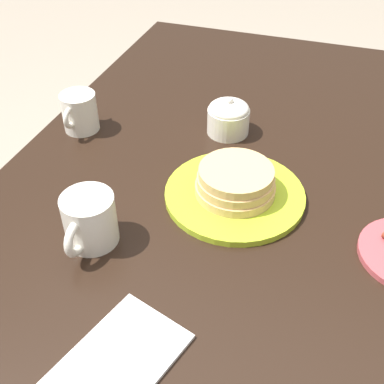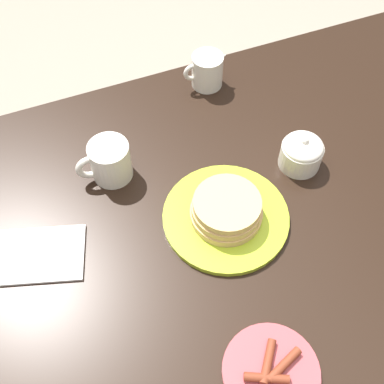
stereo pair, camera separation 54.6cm
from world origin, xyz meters
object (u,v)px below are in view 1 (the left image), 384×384
at_px(creamer_pitcher, 80,111).
at_px(sugar_bowl, 228,117).
at_px(pancake_plate, 235,187).
at_px(napkin, 114,365).
at_px(coffee_mug, 89,220).

height_order(creamer_pitcher, sugar_bowl, creamer_pitcher).
distance_m(pancake_plate, sugar_bowl, 0.21).
xyz_separation_m(sugar_bowl, napkin, (0.56, 0.01, -0.03)).
xyz_separation_m(coffee_mug, napkin, (0.19, 0.13, -0.04)).
relative_size(creamer_pitcher, sugar_bowl, 1.26).
distance_m(pancake_plate, napkin, 0.36).
bearing_deg(pancake_plate, napkin, -9.17).
distance_m(sugar_bowl, napkin, 0.56).
bearing_deg(coffee_mug, pancake_plate, 133.11).
bearing_deg(napkin, sugar_bowl, -179.09).
bearing_deg(sugar_bowl, creamer_pitcher, -73.83).
bearing_deg(coffee_mug, napkin, 34.52).
relative_size(coffee_mug, creamer_pitcher, 1.03).
relative_size(coffee_mug, sugar_bowl, 1.30).
bearing_deg(creamer_pitcher, sugar_bowl, 106.17).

